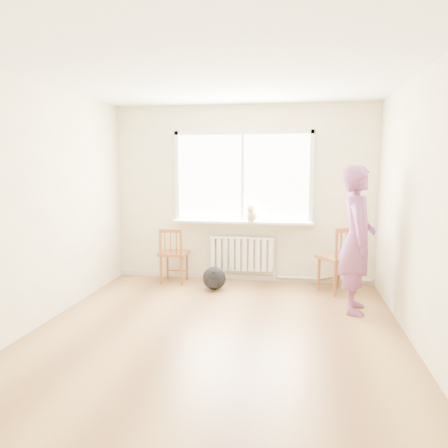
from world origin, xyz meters
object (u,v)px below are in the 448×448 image
at_px(person, 357,240).
at_px(chair_left, 173,255).
at_px(backpack, 214,278).
at_px(chair_right, 340,260).
at_px(cat, 252,214).

bearing_deg(person, chair_left, 74.44).
bearing_deg(backpack, person, -18.56).
bearing_deg(person, chair_right, 12.17).
xyz_separation_m(chair_right, cat, (-1.28, 0.31, 0.58)).
relative_size(chair_left, chair_right, 0.90).
height_order(chair_left, cat, cat).
relative_size(cat, backpack, 1.23).
distance_m(person, cat, 1.76).
height_order(person, backpack, person).
height_order(chair_right, person, person).
height_order(chair_right, backpack, chair_right).
bearing_deg(chair_left, person, 161.88).
bearing_deg(cat, backpack, -133.04).
height_order(chair_left, person, person).
relative_size(chair_left, cat, 2.05).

